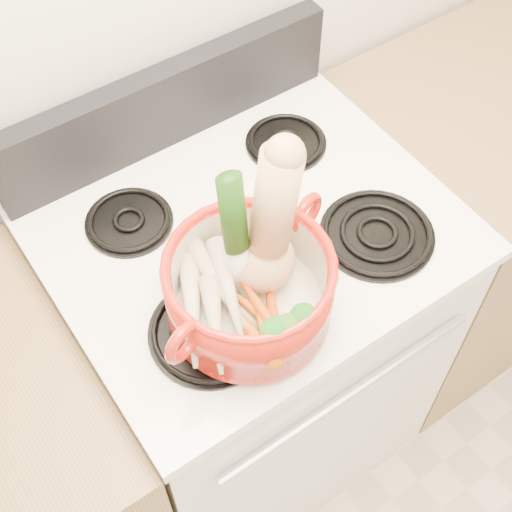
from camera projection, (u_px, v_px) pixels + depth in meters
stove_body at (251, 346)px, 1.79m from camera, size 0.76×0.65×0.92m
cooktop at (249, 231)px, 1.41m from camera, size 0.78×0.67×0.03m
control_backsplash at (167, 105)px, 1.47m from camera, size 0.76×0.05×0.18m
oven_handle at (349, 395)px, 1.37m from camera, size 0.60×0.02×0.02m
burner_front_left at (211, 331)px, 1.25m from camera, size 0.22×0.22×0.02m
burner_front_right at (377, 233)px, 1.37m from camera, size 0.22×0.22×0.02m
burner_back_left at (129, 220)px, 1.39m from camera, size 0.17×0.17×0.02m
burner_back_right at (286, 141)px, 1.52m from camera, size 0.17×0.17×0.02m
dutch_oven at (249, 289)px, 1.20m from camera, size 0.36×0.36×0.14m
pot_handle_left at (184, 342)px, 1.09m from camera, size 0.08×0.04×0.08m
pot_handle_right at (307, 213)px, 1.24m from camera, size 0.08×0.04×0.08m
squash at (264, 227)px, 1.15m from camera, size 0.19×0.16×0.31m
leek at (237, 239)px, 1.14m from camera, size 0.05×0.08×0.29m
ginger at (244, 255)px, 1.27m from camera, size 0.08×0.06×0.04m
parsnip_0 at (221, 287)px, 1.22m from camera, size 0.08×0.25×0.07m
parsnip_1 at (192, 307)px, 1.20m from camera, size 0.14×0.21×0.06m
parsnip_2 at (215, 275)px, 1.23m from camera, size 0.06×0.18×0.05m
parsnip_3 at (215, 324)px, 1.17m from camera, size 0.11×0.17×0.05m
parsnip_4 at (218, 283)px, 1.21m from camera, size 0.05×0.20×0.06m
parsnip_5 at (229, 291)px, 1.19m from camera, size 0.10×0.20×0.06m
carrot_0 at (273, 318)px, 1.20m from camera, size 0.12×0.17×0.05m
carrot_1 at (248, 329)px, 1.18m from camera, size 0.04×0.15×0.04m
carrot_2 at (265, 318)px, 1.18m from camera, size 0.08×0.17×0.05m
carrot_3 at (265, 331)px, 1.16m from camera, size 0.07×0.14×0.04m
carrot_4 at (262, 311)px, 1.18m from camera, size 0.04×0.15×0.04m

